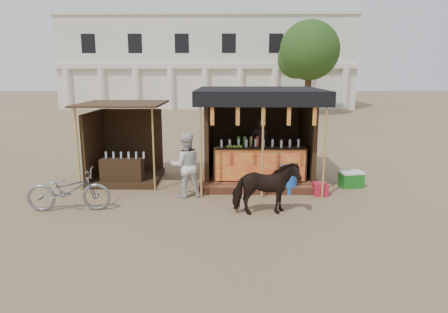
% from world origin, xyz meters
% --- Properties ---
extents(ground, '(120.00, 120.00, 0.00)m').
position_xyz_m(ground, '(0.00, 0.00, 0.00)').
color(ground, '#846B4C').
rests_on(ground, ground).
extents(main_stall, '(3.60, 3.61, 2.78)m').
position_xyz_m(main_stall, '(1.00, 3.36, 1.02)').
color(main_stall, brown).
rests_on(main_stall, ground).
extents(secondary_stall, '(2.40, 2.40, 2.38)m').
position_xyz_m(secondary_stall, '(-3.17, 3.24, 0.85)').
color(secondary_stall, '#322012').
rests_on(secondary_stall, ground).
extents(cow, '(1.59, 0.90, 1.27)m').
position_xyz_m(cow, '(0.98, 0.28, 0.63)').
color(cow, black).
rests_on(cow, ground).
extents(motorbike, '(2.01, 0.85, 1.03)m').
position_xyz_m(motorbike, '(-3.69, 0.48, 0.51)').
color(motorbike, gray).
rests_on(motorbike, ground).
extents(bystander, '(0.96, 0.82, 1.71)m').
position_xyz_m(bystander, '(-1.00, 1.63, 0.86)').
color(bystander, silver).
rests_on(bystander, ground).
extents(blue_barrel, '(0.52, 0.52, 0.75)m').
position_xyz_m(blue_barrel, '(1.76, 2.00, 0.38)').
color(blue_barrel, blue).
rests_on(blue_barrel, ground).
extents(red_crate, '(0.38, 0.39, 0.33)m').
position_xyz_m(red_crate, '(2.60, 1.81, 0.17)').
color(red_crate, '#AA1C2E').
rests_on(red_crate, ground).
extents(cooler, '(0.71, 0.55, 0.46)m').
position_xyz_m(cooler, '(3.66, 2.60, 0.23)').
color(cooler, '#186F1D').
rests_on(cooler, ground).
extents(background_building, '(26.00, 7.45, 8.18)m').
position_xyz_m(background_building, '(-2.00, 29.94, 3.98)').
color(background_building, silver).
rests_on(background_building, ground).
extents(tree, '(4.50, 4.40, 7.00)m').
position_xyz_m(tree, '(5.81, 22.14, 4.63)').
color(tree, '#382314').
rests_on(tree, ground).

